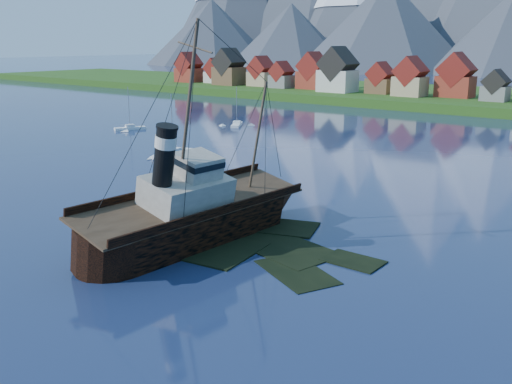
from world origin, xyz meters
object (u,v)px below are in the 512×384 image
Objects in this scene: sailboat_a at (173,154)px; sailboat_c at (237,125)px; tugboat_wreck at (201,210)px; sailboat_b at (130,129)px.

sailboat_c is at bearing 103.18° from sailboat_a.
tugboat_wreck is 3.05× the size of sailboat_c.
sailboat_a is 1.17× the size of sailboat_c.
sailboat_c is (17.03, 22.28, -0.02)m from sailboat_b.
sailboat_a is 37.50m from sailboat_b.
tugboat_wreck is 2.60× the size of sailboat_a.
tugboat_wreck is 49.58m from sailboat_a.
tugboat_wreck is 89.38m from sailboat_c.
sailboat_a reaches higher than sailboat_c.
tugboat_wreck is 2.89× the size of sailboat_b.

